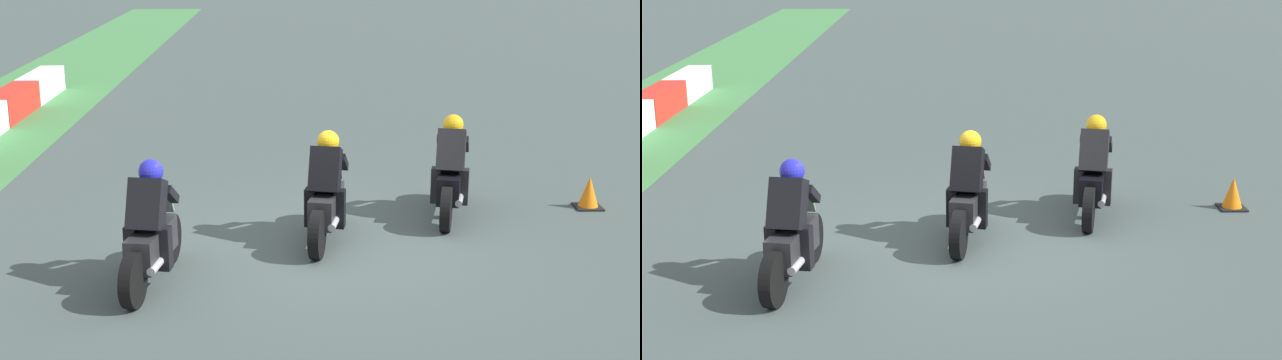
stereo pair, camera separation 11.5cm
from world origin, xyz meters
TOP-DOWN VIEW (x-y plane):
  - ground_plane at (0.00, 0.00)m, footprint 120.00×120.00m
  - rider_lane_a at (1.12, -1.87)m, footprint 2.01×0.65m
  - rider_lane_b at (0.12, -0.01)m, footprint 2.02×0.63m
  - rider_lane_c at (-1.34, 2.12)m, footprint 2.04×0.60m
  - traffic_cone at (1.46, -4.06)m, footprint 0.40×0.40m

SIDE VIEW (x-z plane):
  - ground_plane at x=0.00m, z-range 0.00..0.00m
  - traffic_cone at x=1.46m, z-range -0.02..0.47m
  - rider_lane_a at x=1.12m, z-range -0.13..1.38m
  - rider_lane_b at x=0.12m, z-range -0.13..1.38m
  - rider_lane_c at x=-1.34m, z-range -0.13..1.38m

